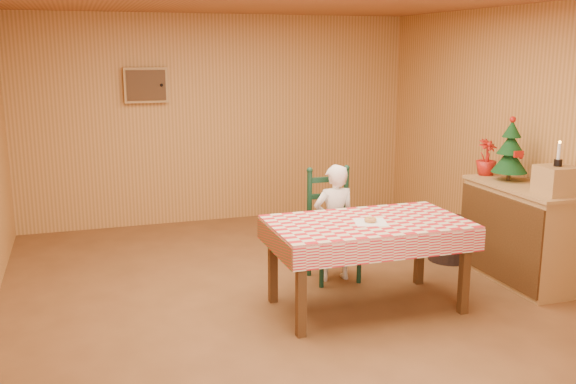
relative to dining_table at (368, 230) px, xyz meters
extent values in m
plane|color=brown|center=(-0.54, 0.29, -0.69)|extent=(6.00, 6.00, 0.00)
cube|color=#C28946|center=(-0.54, 3.29, 0.61)|extent=(5.00, 0.10, 2.60)
cube|color=#C28946|center=(1.96, 0.29, 0.61)|extent=(0.10, 6.00, 2.60)
cube|color=tan|center=(-1.44, 3.23, 1.06)|extent=(0.52, 0.08, 0.42)
cube|color=#4B2C14|center=(-1.44, 3.19, 1.06)|extent=(0.46, 0.02, 0.36)
sphere|color=black|center=(-1.26, 3.17, 1.06)|extent=(0.04, 0.04, 0.04)
cube|color=#4B2C14|center=(0.00, 0.00, 0.03)|extent=(1.60, 0.90, 0.06)
cube|color=#4B2C14|center=(-0.72, -0.37, -0.34)|extent=(0.07, 0.07, 0.69)
cube|color=#4B2C14|center=(0.72, -0.37, -0.34)|extent=(0.07, 0.07, 0.69)
cube|color=#4B2C14|center=(-0.72, 0.37, -0.34)|extent=(0.07, 0.07, 0.69)
cube|color=#4B2C14|center=(0.72, 0.37, -0.34)|extent=(0.07, 0.07, 0.69)
cube|color=red|center=(0.00, 0.00, 0.07)|extent=(1.64, 0.94, 0.02)
cube|color=red|center=(0.00, -0.47, -0.03)|extent=(1.64, 0.02, 0.18)
cube|color=red|center=(0.00, 0.47, -0.03)|extent=(1.64, 0.02, 0.18)
cube|color=#2D5F2B|center=(-0.82, 0.00, -0.03)|extent=(0.02, 0.94, 0.18)
cube|color=#2D5F2B|center=(0.82, 0.00, -0.03)|extent=(0.02, 0.94, 0.18)
cube|color=black|center=(0.00, 0.73, -0.26)|extent=(0.44, 0.40, 0.04)
cylinder|color=black|center=(-0.19, 0.56, -0.48)|extent=(0.04, 0.04, 0.41)
cylinder|color=black|center=(0.19, 0.56, -0.48)|extent=(0.04, 0.04, 0.41)
cylinder|color=black|center=(-0.19, 0.90, -0.48)|extent=(0.04, 0.04, 0.41)
cylinder|color=black|center=(0.19, 0.90, -0.48)|extent=(0.04, 0.04, 0.41)
cylinder|color=black|center=(-0.19, 0.90, 0.06)|extent=(0.05, 0.05, 0.60)
sphere|color=black|center=(-0.19, 0.90, 0.36)|extent=(0.06, 0.06, 0.06)
cylinder|color=black|center=(0.19, 0.90, 0.06)|extent=(0.05, 0.05, 0.60)
sphere|color=black|center=(0.19, 0.90, 0.36)|extent=(0.06, 0.06, 0.06)
cube|color=black|center=(0.00, 0.90, -0.06)|extent=(0.38, 0.03, 0.05)
cube|color=black|center=(0.00, 0.90, 0.10)|extent=(0.38, 0.03, 0.05)
cube|color=black|center=(0.00, 0.90, 0.26)|extent=(0.38, 0.03, 0.05)
imported|color=white|center=(0.00, 0.73, -0.13)|extent=(0.41, 0.27, 1.12)
cube|color=white|center=(0.00, -0.05, 0.08)|extent=(0.32, 0.32, 0.00)
torus|color=#C38546|center=(0.00, -0.05, 0.10)|extent=(0.13, 0.13, 0.04)
cube|color=tan|center=(1.68, 0.16, -0.24)|extent=(0.50, 1.20, 0.90)
cube|color=tan|center=(1.68, 0.16, 0.23)|extent=(0.54, 1.24, 0.03)
cube|color=#4B2C14|center=(1.42, 0.16, -0.24)|extent=(0.02, 1.20, 0.80)
cube|color=tan|center=(1.68, -0.24, 0.37)|extent=(0.31, 0.31, 0.25)
cylinder|color=#4B2C14|center=(1.68, 0.41, 0.28)|extent=(0.04, 0.04, 0.08)
cone|color=#0B3213|center=(1.68, 0.41, 0.44)|extent=(0.34, 0.34, 0.24)
cone|color=#0B3213|center=(1.68, 0.41, 0.60)|extent=(0.26, 0.26, 0.20)
cone|color=#0B3213|center=(1.68, 0.41, 0.74)|extent=(0.18, 0.18, 0.16)
sphere|color=#A8170F|center=(1.68, 0.41, 0.83)|extent=(0.06, 0.06, 0.06)
cube|color=#A8170F|center=(1.66, 0.26, 0.52)|extent=(0.10, 0.02, 0.06)
sphere|color=#A8170F|center=(1.76, 0.35, 0.47)|extent=(0.04, 0.04, 0.04)
sphere|color=#A8170F|center=(1.61, 0.46, 0.54)|extent=(0.04, 0.04, 0.04)
sphere|color=#A8170F|center=(1.72, 0.50, 0.64)|extent=(0.04, 0.04, 0.04)
imported|color=#A8170F|center=(1.63, 0.71, 0.42)|extent=(0.23, 0.23, 0.36)
cylinder|color=black|center=(1.68, -0.24, 0.52)|extent=(0.07, 0.07, 0.06)
cylinder|color=white|center=(1.68, -0.24, 0.62)|extent=(0.03, 0.03, 0.14)
sphere|color=orange|center=(1.68, -0.24, 0.70)|extent=(0.02, 0.02, 0.02)
cylinder|color=black|center=(1.38, 0.89, -0.46)|extent=(0.59, 0.59, 0.45)
camera|label=1|loc=(-2.25, -4.71, 1.48)|focal=40.00mm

